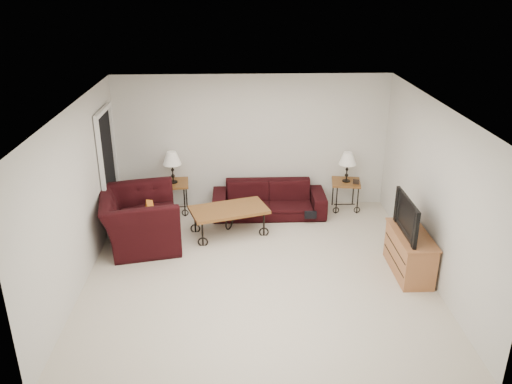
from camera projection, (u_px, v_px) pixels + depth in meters
ground at (258, 272)px, 7.79m from camera, size 5.00×5.00×0.00m
wall_back at (252, 142)px, 9.62m from camera, size 5.00×0.02×2.50m
wall_front at (269, 296)px, 5.00m from camera, size 5.00×0.02×2.50m
wall_left at (78, 197)px, 7.22m from camera, size 0.02×5.00×2.50m
wall_right at (433, 192)px, 7.40m from camera, size 0.02×5.00×2.50m
ceiling at (258, 107)px, 6.83m from camera, size 5.00×5.00×0.00m
doorway at (108, 172)px, 8.83m from camera, size 0.08×0.94×2.04m
sofa at (269, 199)px, 9.55m from camera, size 2.05×0.80×0.60m
side_table_left at (174, 197)px, 9.65m from camera, size 0.59×0.59×0.59m
side_table_right at (345, 195)px, 9.77m from camera, size 0.59×0.59×0.56m
lamp_left at (172, 167)px, 9.43m from camera, size 0.36×0.36×0.59m
lamp_right at (347, 167)px, 9.56m from camera, size 0.36×0.36×0.56m
photo_frame_left at (164, 183)px, 9.38m from camera, size 0.12×0.05×0.10m
photo_frame_right at (356, 182)px, 9.52m from camera, size 0.11×0.05×0.09m
coffee_table at (229, 221)px, 8.85m from camera, size 1.42×1.04×0.48m
armchair at (140, 219)px, 8.44m from camera, size 1.45×1.58×0.89m
throw_pillow at (148, 216)px, 8.37m from camera, size 0.19×0.41×0.40m
tv_stand at (410, 253)px, 7.65m from camera, size 0.45×1.07×0.64m
television at (413, 216)px, 7.42m from camera, size 0.13×0.96×0.55m
backpack at (310, 210)px, 9.33m from camera, size 0.35×0.28×0.42m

